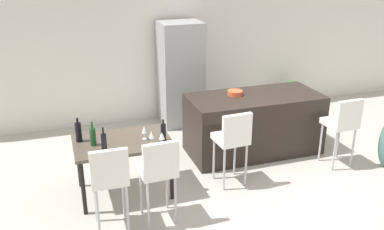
% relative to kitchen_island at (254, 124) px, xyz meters
% --- Properties ---
extents(ground_plane, '(10.00, 10.00, 0.00)m').
position_rel_kitchen_island_xyz_m(ground_plane, '(-0.24, -0.69, -0.46)').
color(ground_plane, '#ADA89E').
extents(back_wall, '(10.00, 0.12, 2.90)m').
position_rel_kitchen_island_xyz_m(back_wall, '(-0.24, 1.95, 0.99)').
color(back_wall, silver).
rests_on(back_wall, ground_plane).
extents(kitchen_island, '(2.02, 0.92, 0.92)m').
position_rel_kitchen_island_xyz_m(kitchen_island, '(0.00, 0.00, 0.00)').
color(kitchen_island, black).
rests_on(kitchen_island, ground_plane).
extents(bar_chair_left, '(0.42, 0.42, 1.05)m').
position_rel_kitchen_island_xyz_m(bar_chair_left, '(-0.73, -0.84, 0.24)').
color(bar_chair_left, white).
rests_on(bar_chair_left, ground_plane).
extents(bar_chair_middle, '(0.41, 0.41, 1.05)m').
position_rel_kitchen_island_xyz_m(bar_chair_middle, '(0.97, -0.84, 0.24)').
color(bar_chair_middle, white).
rests_on(bar_chair_middle, ground_plane).
extents(dining_table, '(1.20, 0.80, 0.74)m').
position_rel_kitchen_island_xyz_m(dining_table, '(-2.12, -0.59, 0.20)').
color(dining_table, '#4C4238').
rests_on(dining_table, ground_plane).
extents(dining_chair_near, '(0.41, 0.41, 1.05)m').
position_rel_kitchen_island_xyz_m(dining_chair_near, '(-2.39, -1.35, 0.24)').
color(dining_chair_near, white).
rests_on(dining_chair_near, ground_plane).
extents(dining_chair_far, '(0.42, 0.42, 1.05)m').
position_rel_kitchen_island_xyz_m(dining_chair_far, '(-1.85, -1.35, 0.24)').
color(dining_chair_far, white).
rests_on(dining_chair_far, ground_plane).
extents(wine_bottle_far, '(0.06, 0.06, 0.34)m').
position_rel_kitchen_island_xyz_m(wine_bottle_far, '(-2.37, -0.90, 0.41)').
color(wine_bottle_far, black).
rests_on(wine_bottle_far, dining_table).
extents(wine_bottle_right, '(0.08, 0.08, 0.31)m').
position_rel_kitchen_island_xyz_m(wine_bottle_right, '(-2.63, -0.44, 0.41)').
color(wine_bottle_right, black).
rests_on(wine_bottle_right, dining_table).
extents(wine_bottle_inner, '(0.07, 0.07, 0.28)m').
position_rel_kitchen_island_xyz_m(wine_bottle_inner, '(-1.63, -0.76, 0.40)').
color(wine_bottle_inner, black).
rests_on(wine_bottle_inner, dining_table).
extents(wine_bottle_near, '(0.07, 0.07, 0.30)m').
position_rel_kitchen_island_xyz_m(wine_bottle_near, '(-2.47, -0.61, 0.40)').
color(wine_bottle_near, '#194723').
rests_on(wine_bottle_near, dining_table).
extents(wine_glass_left, '(0.07, 0.07, 0.17)m').
position_rel_kitchen_island_xyz_m(wine_glass_left, '(-1.79, -0.81, 0.40)').
color(wine_glass_left, silver).
rests_on(wine_glass_left, dining_table).
extents(wine_glass_middle, '(0.07, 0.07, 0.17)m').
position_rel_kitchen_island_xyz_m(wine_glass_middle, '(-1.84, -0.63, 0.40)').
color(wine_glass_middle, silver).
rests_on(wine_glass_middle, dining_table).
extents(wine_glass_end, '(0.07, 0.07, 0.17)m').
position_rel_kitchen_island_xyz_m(wine_glass_end, '(-1.68, -0.88, 0.40)').
color(wine_glass_end, silver).
rests_on(wine_glass_end, dining_table).
extents(refrigerator, '(0.72, 0.68, 1.84)m').
position_rel_kitchen_island_xyz_m(refrigerator, '(-0.72, 1.51, 0.46)').
color(refrigerator, '#939699').
rests_on(refrigerator, ground_plane).
extents(fruit_bowl, '(0.23, 0.23, 0.07)m').
position_rel_kitchen_island_xyz_m(fruit_bowl, '(-0.28, 0.12, 0.50)').
color(fruit_bowl, '#C6512D').
rests_on(fruit_bowl, kitchen_island).
extents(potted_plant, '(0.38, 0.38, 0.58)m').
position_rel_kitchen_island_xyz_m(potted_plant, '(1.56, 1.50, -0.12)').
color(potted_plant, '#38383D').
rests_on(potted_plant, ground_plane).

